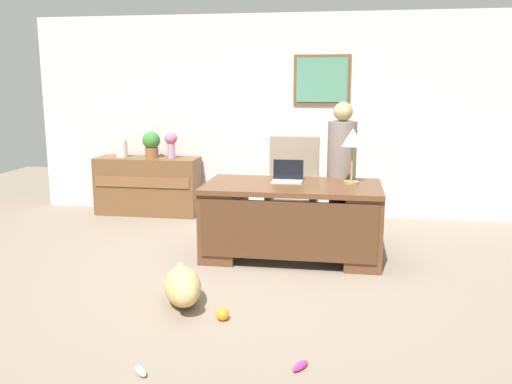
{
  "coord_description": "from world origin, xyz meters",
  "views": [
    {
      "loc": [
        0.85,
        -4.9,
        1.8
      ],
      "look_at": [
        -0.01,
        0.3,
        0.75
      ],
      "focal_mm": 38.56,
      "sensor_mm": 36.0,
      "label": 1
    }
  ],
  "objects": [
    {
      "name": "dog_toy_ball",
      "position": [
        -0.05,
        -1.03,
        0.05
      ],
      "size": [
        0.1,
        0.1,
        0.1
      ],
      "primitive_type": "sphere",
      "color": "orange",
      "rests_on": "ground_plane"
    },
    {
      "name": "vase_with_flowers",
      "position": [
        -1.5,
        2.25,
        1.01
      ],
      "size": [
        0.17,
        0.17,
        0.36
      ],
      "color": "#B88BAA",
      "rests_on": "credenza"
    },
    {
      "name": "person_standing",
      "position": [
        0.81,
        1.24,
        0.82
      ],
      "size": [
        0.32,
        0.32,
        1.6
      ],
      "color": "#262323",
      "rests_on": "ground_plane"
    },
    {
      "name": "dog_toy_plush",
      "position": [
        -0.38,
        -1.9,
        0.03
      ],
      "size": [
        0.13,
        0.14,
        0.05
      ],
      "primitive_type": "ellipsoid",
      "rotation": [
        0.0,
        0.0,
        5.46
      ],
      "color": "beige",
      "rests_on": "ground_plane"
    },
    {
      "name": "dog_lying",
      "position": [
        -0.43,
        -0.8,
        0.16
      ],
      "size": [
        0.48,
        0.7,
        0.3
      ],
      "color": "tan",
      "rests_on": "ground_plane"
    },
    {
      "name": "credenza",
      "position": [
        -1.84,
        2.25,
        0.39
      ],
      "size": [
        1.42,
        0.5,
        0.79
      ],
      "color": "brown",
      "rests_on": "ground_plane"
    },
    {
      "name": "potted_plant",
      "position": [
        -1.78,
        2.25,
        0.99
      ],
      "size": [
        0.24,
        0.24,
        0.36
      ],
      "color": "brown",
      "rests_on": "credenza"
    },
    {
      "name": "armchair",
      "position": [
        0.23,
        1.61,
        0.51
      ],
      "size": [
        0.6,
        0.59,
        1.16
      ],
      "color": "gray",
      "rests_on": "ground_plane"
    },
    {
      "name": "laptop",
      "position": [
        0.25,
        0.79,
        0.83
      ],
      "size": [
        0.32,
        0.22,
        0.22
      ],
      "color": "#B2B5BA",
      "rests_on": "desk"
    },
    {
      "name": "back_wall",
      "position": [
        0.0,
        2.6,
        1.35
      ],
      "size": [
        7.0,
        0.16,
        2.7
      ],
      "color": "silver",
      "rests_on": "ground_plane"
    },
    {
      "name": "vase_empty",
      "position": [
        -2.21,
        2.25,
        0.91
      ],
      "size": [
        0.15,
        0.15,
        0.24
      ],
      "primitive_type": "cylinder",
      "color": "silver",
      "rests_on": "credenza"
    },
    {
      "name": "desk",
      "position": [
        0.32,
        0.62,
        0.42
      ],
      "size": [
        1.81,
        0.97,
        0.77
      ],
      "color": "brown",
      "rests_on": "ground_plane"
    },
    {
      "name": "desk_lamp",
      "position": [
        0.92,
        0.78,
        1.22
      ],
      "size": [
        0.22,
        0.22,
        0.57
      ],
      "color": "#9E8447",
      "rests_on": "desk"
    },
    {
      "name": "ground_plane",
      "position": [
        0.0,
        0.0,
        0.0
      ],
      "size": [
        12.0,
        12.0,
        0.0
      ],
      "primitive_type": "plane",
      "color": "gray"
    },
    {
      "name": "dog_toy_bone",
      "position": [
        0.61,
        -1.67,
        0.03
      ],
      "size": [
        0.12,
        0.16,
        0.05
      ],
      "primitive_type": "ellipsoid",
      "rotation": [
        0.0,
        0.0,
        4.18
      ],
      "color": "#D8338C",
      "rests_on": "ground_plane"
    }
  ]
}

